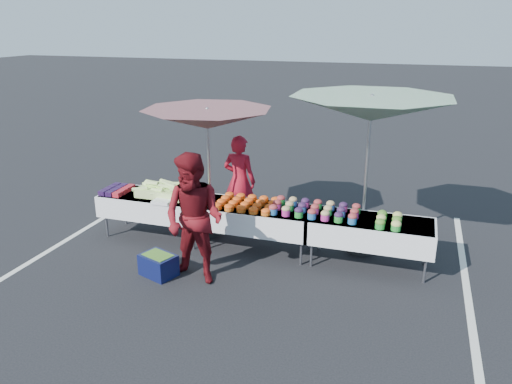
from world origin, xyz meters
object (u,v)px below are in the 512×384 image
(table_right, at_px, (370,230))
(umbrella_right, at_px, (371,110))
(vendor, at_px, (240,181))
(storage_bin, at_px, (158,264))
(customer, at_px, (194,219))
(table_center, at_px, (256,217))
(umbrella_left, at_px, (207,120))
(table_left, at_px, (156,204))

(table_right, distance_m, umbrella_right, 1.80)
(vendor, relative_size, storage_bin, 2.79)
(table_right, bearing_deg, customer, -152.15)
(customer, bearing_deg, vendor, 99.63)
(table_center, bearing_deg, umbrella_right, 17.43)
(storage_bin, bearing_deg, table_right, 43.23)
(table_center, relative_size, customer, 0.99)
(vendor, xyz_separation_m, storage_bin, (-0.46, -2.22, -0.66))
(table_center, height_order, customer, customer)
(umbrella_left, relative_size, umbrella_right, 0.80)
(table_center, bearing_deg, table_right, 0.00)
(table_left, height_order, umbrella_right, umbrella_right)
(storage_bin, bearing_deg, table_center, 68.79)
(table_center, height_order, vendor, vendor)
(table_right, relative_size, umbrella_right, 0.58)
(umbrella_left, bearing_deg, table_right, -8.21)
(table_center, distance_m, umbrella_left, 1.78)
(table_left, bearing_deg, customer, -43.33)
(table_left, distance_m, umbrella_left, 1.70)
(vendor, relative_size, customer, 0.89)
(vendor, bearing_deg, umbrella_right, 173.97)
(storage_bin, bearing_deg, customer, 23.90)
(umbrella_right, height_order, storage_bin, umbrella_right)
(vendor, xyz_separation_m, customer, (0.12, -2.18, 0.11))
(umbrella_left, distance_m, umbrella_right, 2.62)
(table_left, bearing_deg, storage_bin, -60.73)
(umbrella_left, bearing_deg, table_left, -154.24)
(table_center, xyz_separation_m, customer, (-0.51, -1.22, 0.36))
(table_right, bearing_deg, umbrella_left, 171.79)
(table_left, relative_size, umbrella_right, 0.58)
(storage_bin, bearing_deg, umbrella_left, 105.48)
(table_center, relative_size, vendor, 1.12)
(umbrella_left, xyz_separation_m, storage_bin, (-0.12, -1.66, -1.85))
(vendor, distance_m, umbrella_left, 1.35)
(table_left, height_order, umbrella_left, umbrella_left)
(umbrella_left, height_order, umbrella_right, umbrella_right)
(customer, bearing_deg, umbrella_right, 45.44)
(vendor, bearing_deg, table_right, 163.61)
(vendor, height_order, umbrella_right, umbrella_right)
(table_right, height_order, storage_bin, table_right)
(table_center, xyz_separation_m, storage_bin, (-1.09, -1.26, -0.41))
(table_left, xyz_separation_m, umbrella_left, (0.83, 0.40, 1.43))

